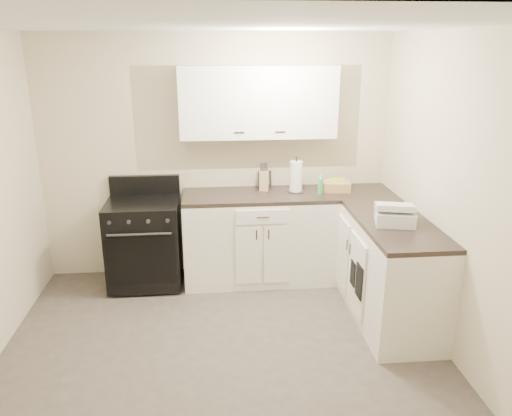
{
  "coord_description": "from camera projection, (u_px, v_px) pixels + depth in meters",
  "views": [
    {
      "loc": [
        -0.06,
        -3.32,
        2.38
      ],
      "look_at": [
        0.33,
        0.85,
        1.0
      ],
      "focal_mm": 35.0,
      "sensor_mm": 36.0,
      "label": 1
    }
  ],
  "objects": [
    {
      "name": "floor",
      "position": [
        224.0,
        365.0,
        3.89
      ],
      "size": [
        3.6,
        3.6,
        0.0
      ],
      "primitive_type": "plane",
      "color": "#473F38",
      "rests_on": "ground"
    },
    {
      "name": "ceiling",
      "position": [
        216.0,
        24.0,
        3.11
      ],
      "size": [
        3.6,
        3.6,
        0.0
      ],
      "primitive_type": "plane",
      "color": "white",
      "rests_on": "wall_back"
    },
    {
      "name": "wall_back",
      "position": [
        216.0,
        158.0,
        5.21
      ],
      "size": [
        3.6,
        0.0,
        3.6
      ],
      "primitive_type": "plane",
      "rotation": [
        1.57,
        0.0,
        0.0
      ],
      "color": "beige",
      "rests_on": "ground"
    },
    {
      "name": "wall_right",
      "position": [
        466.0,
        206.0,
        3.66
      ],
      "size": [
        0.0,
        3.6,
        3.6
      ],
      "primitive_type": "plane",
      "rotation": [
        1.57,
        0.0,
        -1.57
      ],
      "color": "beige",
      "rests_on": "ground"
    },
    {
      "name": "wall_front",
      "position": [
        233.0,
        373.0,
        1.8
      ],
      "size": [
        3.6,
        0.0,
        3.6
      ],
      "primitive_type": "plane",
      "rotation": [
        -1.57,
        0.0,
        0.0
      ],
      "color": "beige",
      "rests_on": "ground"
    },
    {
      "name": "base_cabinets_back",
      "position": [
        259.0,
        239.0,
        5.21
      ],
      "size": [
        1.55,
        0.6,
        0.9
      ],
      "primitive_type": "cube",
      "color": "white",
      "rests_on": "floor"
    },
    {
      "name": "base_cabinets_right",
      "position": [
        380.0,
        260.0,
        4.69
      ],
      "size": [
        0.6,
        1.9,
        0.9
      ],
      "primitive_type": "cube",
      "color": "white",
      "rests_on": "floor"
    },
    {
      "name": "countertop_back",
      "position": [
        259.0,
        196.0,
        5.06
      ],
      "size": [
        1.55,
        0.6,
        0.04
      ],
      "primitive_type": "cube",
      "color": "black",
      "rests_on": "base_cabinets_back"
    },
    {
      "name": "countertop_right",
      "position": [
        384.0,
        213.0,
        4.54
      ],
      "size": [
        0.6,
        1.9,
        0.04
      ],
      "primitive_type": "cube",
      "color": "black",
      "rests_on": "base_cabinets_right"
    },
    {
      "name": "upper_cabinets",
      "position": [
        258.0,
        102.0,
        4.92
      ],
      "size": [
        1.55,
        0.3,
        0.7
      ],
      "primitive_type": "cube",
      "color": "white",
      "rests_on": "wall_back"
    },
    {
      "name": "stove",
      "position": [
        145.0,
        243.0,
        5.08
      ],
      "size": [
        0.72,
        0.61,
        0.87
      ],
      "primitive_type": "cube",
      "color": "black",
      "rests_on": "floor"
    },
    {
      "name": "knife_block",
      "position": [
        264.0,
        181.0,
        5.15
      ],
      "size": [
        0.11,
        0.1,
        0.2
      ],
      "primitive_type": "cube",
      "rotation": [
        0.0,
        0.0,
        -0.18
      ],
      "color": "tan",
      "rests_on": "countertop_back"
    },
    {
      "name": "paper_towel",
      "position": [
        296.0,
        177.0,
        5.08
      ],
      "size": [
        0.14,
        0.14,
        0.32
      ],
      "primitive_type": "cylinder",
      "rotation": [
        0.0,
        0.0,
        -0.09
      ],
      "color": "white",
      "rests_on": "countertop_back"
    },
    {
      "name": "soap_bottle",
      "position": [
        320.0,
        186.0,
        5.03
      ],
      "size": [
        0.06,
        0.06,
        0.16
      ],
      "primitive_type": "cylinder",
      "rotation": [
        0.0,
        0.0,
        -0.2
      ],
      "color": "#40A85E",
      "rests_on": "countertop_back"
    },
    {
      "name": "picture_frame",
      "position": [
        265.0,
        179.0,
        5.28
      ],
      "size": [
        0.14,
        0.06,
        0.17
      ],
      "primitive_type": "cube",
      "rotation": [
        -0.14,
        0.0,
        0.11
      ],
      "color": "black",
      "rests_on": "countertop_back"
    },
    {
      "name": "wicker_basket",
      "position": [
        336.0,
        186.0,
        5.15
      ],
      "size": [
        0.31,
        0.22,
        0.1
      ],
      "primitive_type": "cube",
      "rotation": [
        0.0,
        0.0,
        -0.12
      ],
      "color": "tan",
      "rests_on": "countertop_right"
    },
    {
      "name": "countertop_grill",
      "position": [
        395.0,
        217.0,
        4.2
      ],
      "size": [
        0.37,
        0.36,
        0.12
      ],
      "primitive_type": "cube",
      "rotation": [
        0.0,
        0.0,
        -0.24
      ],
      "color": "silver",
      "rests_on": "countertop_right"
    },
    {
      "name": "oven_mitt_near",
      "position": [
        360.0,
        282.0,
        4.25
      ],
      "size": [
        0.02,
        0.17,
        0.3
      ],
      "primitive_type": "cube",
      "color": "black",
      "rests_on": "base_cabinets_right"
    },
    {
      "name": "oven_mitt_far",
      "position": [
        353.0,
        273.0,
        4.44
      ],
      "size": [
        0.02,
        0.13,
        0.23
      ],
      "primitive_type": "cube",
      "color": "black",
      "rests_on": "base_cabinets_right"
    }
  ]
}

